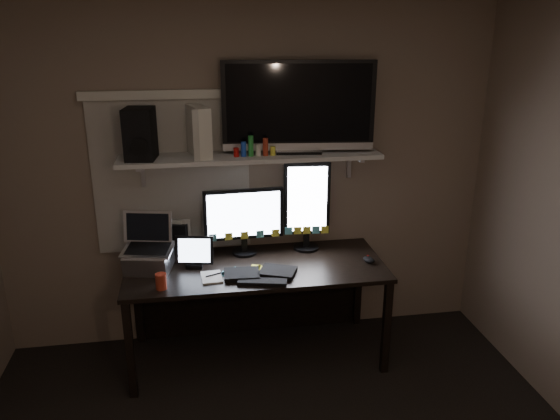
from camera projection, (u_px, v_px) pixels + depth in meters
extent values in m
plane|color=#766454|center=(249.00, 180.00, 4.00)|extent=(3.60, 0.00, 3.60)
cube|color=#BDB6A9|center=(172.00, 177.00, 3.89)|extent=(1.10, 0.02, 1.10)
cube|color=black|center=(256.00, 267.00, 3.82)|extent=(1.80, 0.75, 0.03)
cube|color=black|center=(251.00, 291.00, 4.27)|extent=(1.80, 0.02, 0.70)
cube|color=black|center=(130.00, 350.00, 3.50)|extent=(0.05, 0.05, 0.70)
cube|color=black|center=(386.00, 327.00, 3.76)|extent=(0.05, 0.05, 0.70)
cube|color=black|center=(138.00, 301.00, 4.12)|extent=(0.05, 0.05, 0.70)
cube|color=black|center=(358.00, 284.00, 4.38)|extent=(0.05, 0.05, 0.70)
cube|color=beige|center=(251.00, 156.00, 3.77)|extent=(1.80, 0.35, 0.03)
cube|color=black|center=(244.00, 221.00, 3.94)|extent=(0.58, 0.09, 0.51)
cube|color=black|center=(307.00, 206.00, 4.00)|extent=(0.34, 0.09, 0.68)
cube|color=black|center=(260.00, 273.00, 3.66)|extent=(0.52, 0.30, 0.03)
ellipsoid|color=black|center=(369.00, 260.00, 3.86)|extent=(0.09, 0.12, 0.04)
cube|color=beige|center=(212.00, 277.00, 3.63)|extent=(0.15, 0.20, 0.01)
cube|color=black|center=(194.00, 252.00, 3.76)|extent=(0.28, 0.16, 0.23)
cube|color=black|center=(174.00, 238.00, 3.93)|extent=(0.23, 0.16, 0.27)
cube|color=silver|center=(148.00, 245.00, 3.68)|extent=(0.39, 0.34, 0.38)
cylinder|color=#9B2E1C|center=(161.00, 281.00, 3.47)|extent=(0.09, 0.09, 0.10)
cube|color=black|center=(298.00, 107.00, 3.72)|extent=(1.06, 0.30, 0.63)
cube|color=beige|center=(199.00, 131.00, 3.66)|extent=(0.16, 0.30, 0.34)
cube|color=black|center=(140.00, 134.00, 3.57)|extent=(0.21, 0.25, 0.34)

